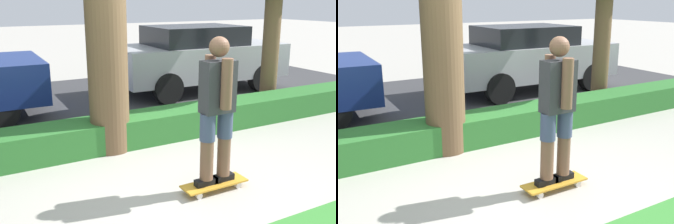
{
  "view_description": "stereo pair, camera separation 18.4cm",
  "coord_description": "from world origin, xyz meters",
  "views": [
    {
      "loc": [
        -2.07,
        -3.38,
        2.01
      ],
      "look_at": [
        0.1,
        0.6,
        0.71
      ],
      "focal_mm": 42.0,
      "sensor_mm": 36.0,
      "label": 1
    },
    {
      "loc": [
        -2.23,
        -3.29,
        2.01
      ],
      "look_at": [
        0.1,
        0.6,
        0.71
      ],
      "focal_mm": 42.0,
      "sensor_mm": 36.0,
      "label": 2
    }
  ],
  "objects": [
    {
      "name": "hedge_row",
      "position": [
        0.0,
        1.6,
        0.21
      ],
      "size": [
        14.41,
        0.6,
        0.41
      ],
      "color": "#2D702D",
      "rests_on": "ground_plane"
    },
    {
      "name": "parked_car_middle",
      "position": [
        2.77,
        4.12,
        0.77
      ],
      "size": [
        3.94,
        1.81,
        1.46
      ],
      "rotation": [
        0.0,
        0.0,
        -0.03
      ],
      "color": "#B7B7BC",
      "rests_on": "ground_plane"
    },
    {
      "name": "street_asphalt",
      "position": [
        0.0,
        4.2,
        0.0
      ],
      "size": [
        14.41,
        5.0,
        0.01
      ],
      "color": "#38383A",
      "rests_on": "ground_plane"
    },
    {
      "name": "skater_person",
      "position": [
        0.25,
        -0.19,
        0.93
      ],
      "size": [
        0.48,
        0.4,
        1.58
      ],
      "color": "black",
      "rests_on": "skateboard"
    },
    {
      "name": "ground_plane",
      "position": [
        0.0,
        0.0,
        0.0
      ],
      "size": [
        60.0,
        60.0,
        0.0
      ],
      "primitive_type": "plane",
      "color": "#ADA89E"
    },
    {
      "name": "skateboard",
      "position": [
        0.25,
        -0.19,
        0.07
      ],
      "size": [
        0.75,
        0.24,
        0.09
      ],
      "color": "gold",
      "rests_on": "ground_plane"
    }
  ]
}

